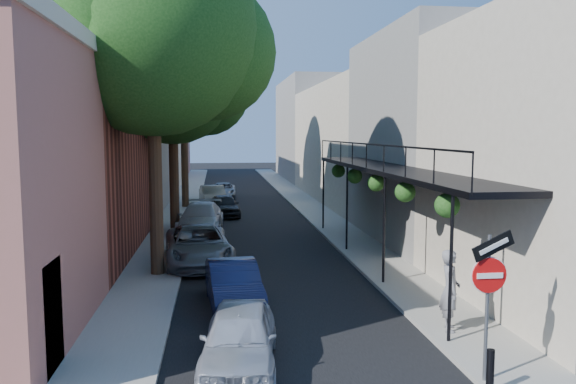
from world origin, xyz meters
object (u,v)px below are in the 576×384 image
object	(u,v)px
sign_post	(489,281)
parked_car_c	(199,246)
parked_car_d	(201,218)
parked_car_g	(223,190)
pedestrian	(450,290)
parked_car_e	(225,205)
oak_far	(191,76)
parked_car_b	(233,285)
oak_near	(166,36)
bollard	(490,371)
parked_car_f	(213,196)
parked_car_a	(239,338)
oak_mid	(181,83)

from	to	relation	value
sign_post	parked_car_c	distance (m)	12.13
sign_post	parked_car_d	xyz separation A→B (m)	(-5.76, 17.15, -1.33)
parked_car_g	pedestrian	xyz separation A→B (m)	(4.99, -28.59, 0.53)
parked_car_e	pedestrian	size ratio (longest dim) A/B	1.90
oak_far	parked_car_b	size ratio (longest dim) A/B	3.14
parked_car_g	oak_near	bearing A→B (deg)	-93.09
sign_post	bollard	world-z (taller)	sign_post
bollard	parked_car_f	size ratio (longest dim) A/B	0.19
parked_car_a	parked_car_d	world-z (taller)	parked_car_d
parked_car_g	parked_car_b	bearing A→B (deg)	-87.98
oak_near	parked_car_b	bearing A→B (deg)	-62.72
bollard	parked_car_c	world-z (taller)	parked_car_c
bollard	parked_car_c	bearing A→B (deg)	116.32
parked_car_b	pedestrian	bearing A→B (deg)	-34.11
oak_near	oak_mid	bearing A→B (deg)	90.37
parked_car_a	parked_car_c	xyz separation A→B (m)	(-1.10, 9.22, 0.06)
parked_car_c	pedestrian	size ratio (longest dim) A/B	2.58
sign_post	bollard	distance (m)	1.60
parked_car_c	parked_car_f	bearing A→B (deg)	83.33
parked_car_g	sign_post	bearing A→B (deg)	-79.69
parked_car_a	parked_car_b	size ratio (longest dim) A/B	0.98
parked_car_a	parked_car_c	bearing A→B (deg)	102.52
parked_car_b	oak_near	bearing A→B (deg)	112.30
pedestrian	oak_near	bearing A→B (deg)	60.71
oak_mid	pedestrian	xyz separation A→B (m)	(7.01, -14.56, -5.97)
oak_near	parked_car_f	distance (m)	18.73
oak_near	oak_far	world-z (taller)	oak_far
parked_car_a	parked_car_b	bearing A→B (deg)	95.71
bollard	oak_far	distance (m)	28.58
sign_post	oak_near	world-z (taller)	oak_near
parked_car_a	parked_car_e	size ratio (longest dim) A/B	1.01
parked_car_g	parked_car_c	bearing A→B (deg)	-91.04
parked_car_f	pedestrian	world-z (taller)	pedestrian
parked_car_a	parked_car_g	world-z (taller)	parked_car_a
oak_mid	oak_far	world-z (taller)	oak_far
parked_car_b	parked_car_e	xyz separation A→B (m)	(0.00, 16.86, 0.00)
parked_car_d	parked_car_f	xyz separation A→B (m)	(0.51, 9.38, -0.02)
oak_far	pedestrian	size ratio (longest dim) A/B	6.16
parked_car_c	oak_far	bearing A→B (deg)	87.95
pedestrian	oak_far	bearing A→B (deg)	30.58
parked_car_g	parked_car_f	bearing A→B (deg)	-96.21
sign_post	oak_far	bearing A→B (deg)	103.91
parked_car_b	parked_car_f	world-z (taller)	parked_car_f
parked_car_f	parked_car_a	bearing A→B (deg)	-95.32
oak_far	parked_car_e	distance (m)	8.82
parked_car_e	parked_car_d	bearing A→B (deg)	-109.40
oak_far	parked_car_b	bearing A→B (deg)	-84.64
parked_car_e	parked_car_g	xyz separation A→B (m)	(0.00, 8.95, -0.07)
bollard	parked_car_e	distance (m)	23.22
parked_car_e	parked_car_g	distance (m)	8.95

